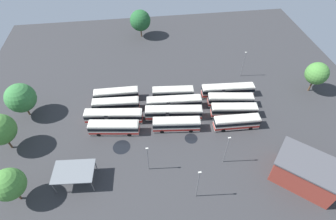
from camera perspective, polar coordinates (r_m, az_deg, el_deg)
name	(u,v)px	position (r m, az deg, el deg)	size (l,w,h in m)	color
ground_plane	(174,112)	(68.67, 1.24, -0.55)	(109.01, 109.01, 0.00)	#333335
bus_row0_slot0	(114,128)	(64.14, -11.73, -3.78)	(12.24, 4.14, 3.44)	silver
bus_row0_slot1	(113,116)	(66.73, -11.83, -1.29)	(14.53, 4.32, 3.44)	silver
bus_row0_slot2	(116,105)	(69.47, -11.30, 1.16)	(12.13, 3.22, 3.44)	silver
bus_row0_slot3	(116,95)	(72.28, -11.21, 3.31)	(11.90, 2.70, 3.44)	silver
bus_row1_slot0	(176,124)	(63.52, 1.85, -3.13)	(11.66, 3.72, 3.44)	silver
bus_row1_slot1	(173,113)	(66.12, 1.17, -0.58)	(14.52, 4.17, 3.44)	silver
bus_row1_slot2	(174,103)	(68.67, 1.27, 1.62)	(14.45, 3.37, 3.44)	silver
bus_row1_slot3	(173,93)	(71.39, 1.09, 3.72)	(11.28, 3.49, 3.44)	silver
bus_row2_slot0	(237,122)	(66.11, 14.77, -2.59)	(11.20, 2.91, 3.44)	silver
bus_row2_slot1	(234,110)	(68.81, 14.20, -0.03)	(11.78, 3.96, 3.44)	silver
bus_row2_slot2	(230,100)	(71.38, 13.47, 2.17)	(12.10, 4.13, 3.44)	silver
bus_row2_slot3	(227,90)	(74.11, 12.87, 4.24)	(14.45, 3.38, 3.44)	silver
depot_building	(306,172)	(61.03, 27.95, -11.88)	(14.70, 14.34, 6.26)	maroon
maintenance_shelter	(73,172)	(56.89, -19.97, -12.56)	(8.55, 6.09, 3.91)	slate
lamp_post_mid_lot	(148,158)	(54.85, -4.43, -10.41)	(0.56, 0.28, 7.67)	slate
lamp_post_far_corner	(198,184)	(51.14, 6.56, -15.73)	(0.56, 0.28, 9.18)	slate
lamp_post_near_entrance	(226,149)	(56.67, 12.66, -8.34)	(0.56, 0.28, 8.68)	slate
lamp_post_by_building	(243,63)	(80.38, 16.17, 9.80)	(0.56, 0.28, 8.44)	slate
tree_east_edge	(317,73)	(81.68, 29.77, 6.95)	(6.07, 6.07, 9.14)	brown
tree_west_edge	(140,20)	(96.78, -6.09, 18.89)	(7.20, 7.20, 9.75)	brown
tree_north_edge	(9,184)	(58.00, -31.47, -13.70)	(6.11, 6.11, 8.77)	brown
tree_northwest	(21,98)	(73.56, -29.52, 2.32)	(7.27, 7.27, 9.54)	brown
puddle_near_shelter	(231,86)	(78.75, 13.63, 5.22)	(2.03, 2.03, 0.01)	black
puddle_front_lane	(191,138)	(63.28, 5.08, -6.21)	(3.11, 3.11, 0.01)	black
puddle_between_rows	(122,147)	(62.45, -10.10, -7.98)	(4.12, 4.12, 0.01)	black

